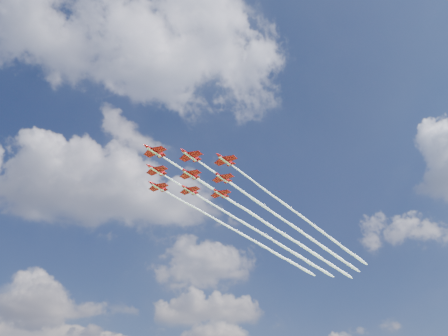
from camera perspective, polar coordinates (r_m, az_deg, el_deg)
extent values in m
cylinder|color=#A1080D|center=(142.67, -9.11, 2.18)|extent=(5.64, 5.35, 0.94)
cone|color=#A1080D|center=(140.30, -10.32, 2.96)|extent=(1.89, 1.85, 0.94)
cone|color=#A1080D|center=(144.98, -8.01, 1.48)|extent=(1.52, 1.50, 0.85)
ellipsoid|color=black|center=(141.93, -9.57, 2.62)|extent=(1.83, 1.78, 0.61)
cube|color=#A1080D|center=(142.89, -8.99, 2.09)|extent=(7.36, 7.61, 0.12)
cube|color=#A1080D|center=(144.63, -8.17, 1.58)|extent=(2.97, 3.06, 0.10)
cube|color=#A1080D|center=(145.15, -8.10, 1.80)|extent=(1.08, 1.02, 1.54)
cube|color=silver|center=(142.44, -9.12, 2.04)|extent=(5.21, 4.93, 0.10)
cylinder|color=#A1080D|center=(143.47, -4.45, 1.62)|extent=(5.64, 5.35, 0.94)
cone|color=#A1080D|center=(140.84, -5.57, 2.39)|extent=(1.89, 1.85, 0.94)
cone|color=#A1080D|center=(146.01, -3.43, 0.93)|extent=(1.52, 1.50, 0.85)
ellipsoid|color=black|center=(142.62, -4.88, 2.06)|extent=(1.83, 1.78, 0.61)
cube|color=#A1080D|center=(143.71, -4.34, 1.54)|extent=(7.36, 7.61, 0.12)
cube|color=#A1080D|center=(145.63, -3.58, 1.03)|extent=(2.97, 3.06, 0.10)
cube|color=#A1080D|center=(146.15, -3.53, 1.25)|extent=(1.08, 1.02, 1.54)
cube|color=silver|center=(143.24, -4.45, 1.48)|extent=(5.21, 4.93, 0.10)
cylinder|color=#A1080D|center=(152.54, -8.86, -0.27)|extent=(5.64, 5.35, 0.94)
cone|color=#A1080D|center=(150.07, -9.99, 0.41)|extent=(1.89, 1.85, 0.94)
cone|color=#A1080D|center=(154.93, -7.83, -0.90)|extent=(1.52, 1.50, 0.85)
ellipsoid|color=black|center=(151.74, -9.29, 0.12)|extent=(1.83, 1.78, 0.61)
cube|color=#A1080D|center=(152.77, -8.75, -0.35)|extent=(7.36, 7.61, 0.12)
cube|color=#A1080D|center=(154.57, -7.98, -0.81)|extent=(2.97, 3.06, 0.10)
cube|color=#A1080D|center=(155.07, -7.92, -0.59)|extent=(1.08, 1.02, 1.54)
cube|color=silver|center=(152.32, -8.87, -0.41)|extent=(5.21, 4.93, 0.10)
cylinder|color=#A1080D|center=(145.21, 0.13, 1.07)|extent=(5.64, 5.35, 0.94)
cone|color=#A1080D|center=(142.35, -0.89, 1.82)|extent=(1.89, 1.85, 0.94)
cone|color=#A1080D|center=(147.97, 1.05, 0.39)|extent=(1.52, 1.50, 0.85)
ellipsoid|color=black|center=(144.27, -0.27, 1.49)|extent=(1.83, 1.78, 0.61)
cube|color=#A1080D|center=(145.48, 0.23, 0.98)|extent=(7.36, 7.61, 0.12)
cube|color=#A1080D|center=(147.55, 0.91, 0.49)|extent=(2.97, 3.06, 0.10)
cube|color=#A1080D|center=(148.08, 0.95, 0.71)|extent=(1.08, 1.02, 1.54)
cube|color=silver|center=(144.98, 0.13, 0.92)|extent=(5.21, 4.93, 0.10)
cylinder|color=#A1080D|center=(153.42, -4.50, -0.78)|extent=(5.64, 5.35, 0.94)
cone|color=#A1080D|center=(150.71, -5.55, -0.11)|extent=(1.89, 1.85, 0.94)
cone|color=#A1080D|center=(156.02, -3.55, -1.39)|extent=(1.52, 1.50, 0.85)
ellipsoid|color=black|center=(152.52, -4.91, -0.39)|extent=(1.83, 1.78, 0.61)
cube|color=#A1080D|center=(153.67, -4.40, -0.86)|extent=(7.36, 7.61, 0.12)
cube|color=#A1080D|center=(155.63, -3.69, -1.30)|extent=(2.97, 3.06, 0.10)
cube|color=#A1080D|center=(156.13, -3.64, -1.09)|extent=(1.08, 1.02, 1.54)
cube|color=silver|center=(153.20, -4.51, -0.92)|extent=(5.21, 4.93, 0.10)
cylinder|color=#A1080D|center=(162.66, -8.64, -2.43)|extent=(5.64, 5.35, 0.94)
cone|color=#A1080D|center=(160.11, -9.69, -1.82)|extent=(1.89, 1.85, 0.94)
cone|color=#A1080D|center=(165.12, -7.68, -2.98)|extent=(1.52, 1.50, 0.85)
ellipsoid|color=black|center=(161.82, -9.05, -2.07)|extent=(1.83, 1.78, 0.61)
cube|color=#A1080D|center=(162.90, -8.54, -2.50)|extent=(7.36, 7.61, 0.12)
cube|color=#A1080D|center=(164.75, -7.82, -2.90)|extent=(2.97, 3.06, 0.10)
cube|color=#A1080D|center=(165.22, -7.76, -2.69)|extent=(1.08, 1.02, 1.54)
cube|color=silver|center=(162.45, -8.65, -2.56)|extent=(5.21, 4.93, 0.10)
cylinder|color=#A1080D|center=(155.18, -0.22, -1.28)|extent=(5.64, 5.35, 0.94)
cone|color=#A1080D|center=(152.25, -1.18, -0.62)|extent=(1.89, 1.85, 0.94)
cone|color=#A1080D|center=(157.98, 0.65, -1.87)|extent=(1.52, 1.50, 0.85)
ellipsoid|color=black|center=(154.20, -0.60, -0.89)|extent=(1.83, 1.78, 0.61)
cube|color=#A1080D|center=(155.45, -0.13, -1.36)|extent=(7.36, 7.61, 0.12)
cube|color=#A1080D|center=(157.56, 0.52, -1.78)|extent=(2.97, 3.06, 0.10)
cube|color=#A1080D|center=(158.07, 0.55, -1.57)|extent=(1.08, 1.02, 1.54)
cube|color=silver|center=(154.96, -0.22, -1.41)|extent=(5.21, 4.93, 0.10)
cylinder|color=#A1080D|center=(163.60, -4.55, -2.89)|extent=(5.64, 5.35, 0.94)
cone|color=#A1080D|center=(160.83, -5.53, -2.30)|extent=(1.89, 1.85, 0.94)
cone|color=#A1080D|center=(166.26, -3.66, -3.43)|extent=(1.52, 1.50, 0.85)
ellipsoid|color=black|center=(162.67, -4.93, -2.54)|extent=(1.83, 1.78, 0.61)
cube|color=#A1080D|center=(163.86, -4.46, -2.96)|extent=(7.36, 7.61, 0.12)
cube|color=#A1080D|center=(165.86, -3.79, -3.35)|extent=(2.97, 3.06, 0.10)
cube|color=#A1080D|center=(166.34, -3.74, -3.14)|extent=(1.08, 1.02, 1.54)
cube|color=silver|center=(163.40, -4.56, -3.02)|extent=(5.21, 4.93, 0.10)
cylinder|color=#A1080D|center=(165.37, -0.53, -3.33)|extent=(5.64, 5.35, 0.94)
cone|color=#A1080D|center=(162.40, -1.43, -2.76)|extent=(1.89, 1.85, 0.94)
cone|color=#A1080D|center=(168.22, 0.29, -3.86)|extent=(1.52, 1.50, 0.85)
ellipsoid|color=black|center=(164.36, -0.88, -2.99)|extent=(1.83, 1.78, 0.61)
cube|color=#A1080D|center=(165.65, -0.44, -3.40)|extent=(7.36, 7.61, 0.12)
cube|color=#A1080D|center=(167.79, 0.17, -3.78)|extent=(2.97, 3.06, 0.10)
cube|color=#A1080D|center=(168.28, 0.21, -3.57)|extent=(1.08, 1.02, 1.54)
cube|color=silver|center=(165.17, -0.53, -3.46)|extent=(5.21, 4.93, 0.10)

